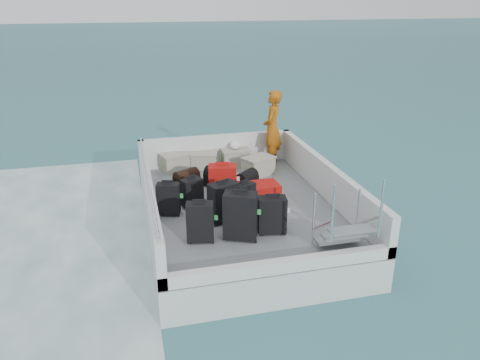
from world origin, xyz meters
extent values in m
plane|color=#184954|center=(0.00, 0.00, 0.00)|extent=(160.00, 160.00, 0.00)
cube|color=silver|center=(0.00, 0.00, 0.30)|extent=(3.60, 5.00, 0.60)
cube|color=gray|center=(0.00, 0.00, 0.61)|extent=(3.30, 4.70, 0.02)
cube|color=silver|center=(-1.73, 0.00, 0.97)|extent=(0.14, 5.00, 0.70)
cube|color=silver|center=(1.73, 0.00, 0.97)|extent=(0.14, 5.00, 0.70)
cube|color=silver|center=(0.00, 2.43, 0.97)|extent=(3.60, 0.14, 0.70)
cube|color=silver|center=(0.00, -2.43, 0.72)|extent=(3.60, 0.14, 0.20)
cylinder|color=silver|center=(-1.73, 0.00, 1.37)|extent=(0.04, 4.80, 0.04)
cube|color=black|center=(-1.00, -1.24, 0.96)|extent=(0.47, 0.32, 0.68)
cube|color=black|center=(-1.39, -0.11, 0.92)|extent=(0.45, 0.32, 0.60)
cube|color=black|center=(-0.93, 0.13, 0.90)|extent=(0.44, 0.36, 0.56)
cube|color=black|center=(-0.35, -1.31, 1.02)|extent=(0.61, 0.49, 0.81)
cube|color=black|center=(-0.49, -0.60, 0.98)|extent=(0.56, 0.44, 0.72)
cube|color=#B40F0D|center=(-0.31, 0.27, 0.98)|extent=(0.58, 0.41, 0.73)
cube|color=black|center=(0.21, -1.24, 0.94)|extent=(0.50, 0.34, 0.64)
cube|color=black|center=(-0.04, -0.35, 0.90)|extent=(0.46, 0.40, 0.57)
cube|color=#B40F0D|center=(0.41, 0.19, 0.77)|extent=(0.79, 0.54, 0.30)
cube|color=#A9A693|center=(-0.99, 2.20, 0.81)|extent=(0.71, 0.58, 0.37)
cube|color=#A9A693|center=(-0.34, 2.18, 0.79)|extent=(0.65, 0.51, 0.35)
cube|color=#A9A693|center=(0.41, 2.20, 0.80)|extent=(0.62, 0.43, 0.37)
cube|color=#A9A693|center=(0.76, 1.48, 0.81)|extent=(0.76, 0.66, 0.38)
ellipsoid|color=yellow|center=(1.10, 1.72, 0.73)|extent=(0.28, 0.26, 0.22)
ellipsoid|color=white|center=(0.41, 2.20, 1.08)|extent=(0.24, 0.24, 0.18)
imported|color=orange|center=(1.26, 2.08, 1.50)|extent=(0.67, 0.77, 1.75)
camera|label=1|loc=(-2.01, -7.93, 4.36)|focal=35.00mm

